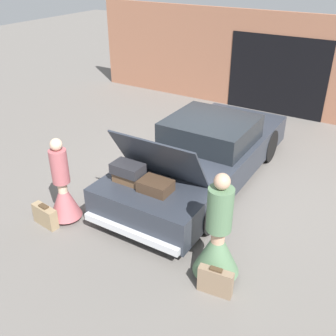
{
  "coord_description": "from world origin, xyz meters",
  "views": [
    {
      "loc": [
        3.08,
        -6.41,
        4.16
      ],
      "look_at": [
        0.0,
        -1.36,
        0.9
      ],
      "focal_mm": 42.0,
      "sensor_mm": 36.0,
      "label": 1
    }
  ],
  "objects": [
    {
      "name": "suitcase_beside_left_person",
      "position": [
        -1.6,
        -2.8,
        0.18
      ],
      "size": [
        0.53,
        0.22,
        0.4
      ],
      "color": "#9E8460",
      "rests_on": "ground_plane"
    },
    {
      "name": "ground_plane",
      "position": [
        0.0,
        0.0,
        0.0
      ],
      "size": [
        40.0,
        40.0,
        0.0
      ],
      "primitive_type": "plane",
      "color": "slate"
    },
    {
      "name": "person_right",
      "position": [
        1.42,
        -2.36,
        0.6
      ],
      "size": [
        0.68,
        0.68,
        1.69
      ],
      "rotation": [
        0.0,
        0.0,
        1.32
      ],
      "color": "tan",
      "rests_on": "ground_plane"
    },
    {
      "name": "suitcase_beside_right_person",
      "position": [
        1.57,
        -2.69,
        0.21
      ],
      "size": [
        0.5,
        0.18,
        0.44
      ],
      "color": "#8C7259",
      "rests_on": "ground_plane"
    },
    {
      "name": "person_left",
      "position": [
        -1.42,
        -2.49,
        0.56
      ],
      "size": [
        0.56,
        0.56,
        1.56
      ],
      "rotation": [
        0.0,
        0.0,
        -1.62
      ],
      "color": "beige",
      "rests_on": "ground_plane"
    },
    {
      "name": "car",
      "position": [
        -0.0,
        0.01,
        0.57
      ],
      "size": [
        1.93,
        5.05,
        1.64
      ],
      "color": "#2D333D",
      "rests_on": "ground_plane"
    },
    {
      "name": "garage_wall_back",
      "position": [
        0.0,
        4.57,
        1.39
      ],
      "size": [
        12.0,
        0.14,
        2.8
      ],
      "color": "#9E664C",
      "rests_on": "ground_plane"
    }
  ]
}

